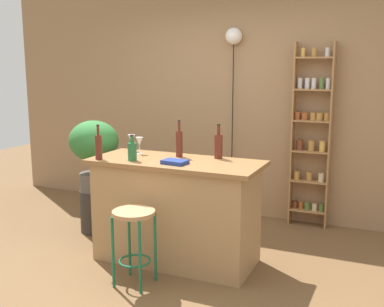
% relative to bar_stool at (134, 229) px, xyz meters
% --- Properties ---
extents(ground, '(12.00, 12.00, 0.00)m').
position_rel_bar_stool_xyz_m(ground, '(0.10, 0.28, -0.48)').
color(ground, brown).
extents(back_wall, '(6.40, 0.10, 2.80)m').
position_rel_bar_stool_xyz_m(back_wall, '(0.10, 2.23, 0.92)').
color(back_wall, '#997551').
rests_on(back_wall, ground).
extents(kitchen_counter, '(1.57, 0.67, 0.96)m').
position_rel_bar_stool_xyz_m(kitchen_counter, '(0.10, 0.58, 0.00)').
color(kitchen_counter, '#A87F51').
rests_on(kitchen_counter, ground).
extents(bar_stool, '(0.35, 0.35, 0.64)m').
position_rel_bar_stool_xyz_m(bar_stool, '(0.00, 0.00, 0.00)').
color(bar_stool, '#196642').
rests_on(bar_stool, ground).
extents(spice_shelf, '(0.43, 0.15, 2.05)m').
position_rel_bar_stool_xyz_m(spice_shelf, '(1.04, 2.09, 0.56)').
color(spice_shelf, '#9E7042').
rests_on(spice_shelf, ground).
extents(plant_stool, '(0.35, 0.35, 0.46)m').
position_rel_bar_stool_xyz_m(plant_stool, '(-1.05, 0.94, -0.25)').
color(plant_stool, '#2D2823').
rests_on(plant_stool, ground).
extents(potted_plant, '(0.55, 0.49, 0.76)m').
position_rel_bar_stool_xyz_m(potted_plant, '(-1.05, 0.94, 0.46)').
color(potted_plant, '#514C47').
rests_on(potted_plant, plant_stool).
extents(bottle_sauce_amber, '(0.06, 0.06, 0.32)m').
position_rel_bar_stool_xyz_m(bottle_sauce_amber, '(-0.56, 0.33, 0.60)').
color(bottle_sauce_amber, '#5B2319').
rests_on(bottle_sauce_amber, kitchen_counter).
extents(bottle_wine_red, '(0.08, 0.08, 0.32)m').
position_rel_bar_stool_xyz_m(bottle_wine_red, '(0.42, 0.82, 0.60)').
color(bottle_wine_red, '#5B2319').
rests_on(bottle_wine_red, kitchen_counter).
extents(bottle_soda_blue, '(0.08, 0.08, 0.23)m').
position_rel_bar_stool_xyz_m(bottle_soda_blue, '(-0.25, 0.41, 0.57)').
color(bottle_soda_blue, '#236638').
rests_on(bottle_soda_blue, kitchen_counter).
extents(bottle_vinegar, '(0.06, 0.06, 0.35)m').
position_rel_bar_stool_xyz_m(bottle_vinegar, '(0.06, 0.74, 0.61)').
color(bottle_vinegar, '#5B2319').
rests_on(bottle_vinegar, kitchen_counter).
extents(wine_glass_left, '(0.07, 0.07, 0.16)m').
position_rel_bar_stool_xyz_m(wine_glass_left, '(-0.35, 0.72, 0.60)').
color(wine_glass_left, silver).
rests_on(wine_glass_left, kitchen_counter).
extents(wine_glass_center, '(0.07, 0.07, 0.16)m').
position_rel_bar_stool_xyz_m(wine_glass_center, '(-0.51, 0.83, 0.60)').
color(wine_glass_center, silver).
rests_on(wine_glass_center, kitchen_counter).
extents(cookbook, '(0.23, 0.17, 0.03)m').
position_rel_bar_stool_xyz_m(cookbook, '(0.16, 0.43, 0.50)').
color(cookbook, navy).
rests_on(cookbook, kitchen_counter).
extents(pendant_globe_light, '(0.19, 0.19, 2.23)m').
position_rel_bar_stool_xyz_m(pendant_globe_light, '(0.10, 2.12, 1.61)').
color(pendant_globe_light, black).
rests_on(pendant_globe_light, ground).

